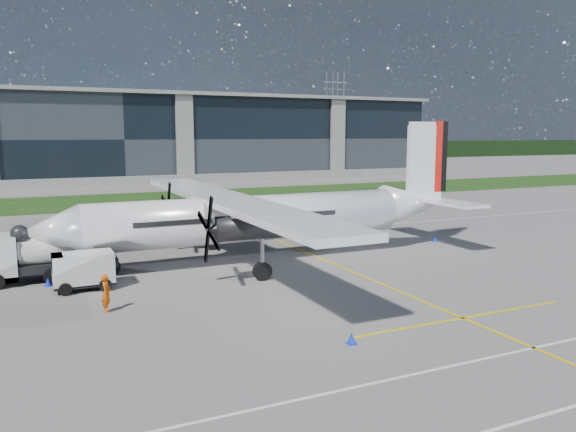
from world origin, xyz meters
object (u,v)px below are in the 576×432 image
at_px(baggage_tug, 83,271).
at_px(safety_cone_tail, 435,238).
at_px(pylon_east, 335,115).
at_px(ground_crew_person, 106,290).
at_px(safety_cone_portwing, 351,338).
at_px(safety_cone_nose_port, 48,282).
at_px(fuel_tanker_truck, 37,255).
at_px(turboprop_aircraft, 266,191).

relative_size(baggage_tug, safety_cone_tail, 6.70).
bearing_deg(safety_cone_tail, pylon_east, 63.24).
bearing_deg(ground_crew_person, pylon_east, -12.85).
xyz_separation_m(baggage_tug, ground_crew_person, (0.61, -4.68, 0.05)).
height_order(pylon_east, ground_crew_person, pylon_east).
height_order(ground_crew_person, safety_cone_portwing, ground_crew_person).
bearing_deg(safety_cone_nose_port, fuel_tanker_truck, 107.94).
relative_size(turboprop_aircraft, safety_cone_nose_port, 62.28).
height_order(safety_cone_nose_port, safety_cone_portwing, same).
distance_m(turboprop_aircraft, ground_crew_person, 13.72).
xyz_separation_m(pylon_east, turboprop_aircraft, (-85.53, -141.03, -10.33)).
height_order(pylon_east, safety_cone_tail, pylon_east).
bearing_deg(ground_crew_person, turboprop_aircraft, -37.14).
bearing_deg(fuel_tanker_truck, turboprop_aircraft, -2.31).
height_order(pylon_east, safety_cone_nose_port, pylon_east).
bearing_deg(safety_cone_portwing, safety_cone_nose_port, 126.37).
distance_m(baggage_tug, safety_cone_portwing, 15.90).
xyz_separation_m(pylon_east, ground_crew_person, (-96.69, -148.16, -13.94)).
height_order(ground_crew_person, safety_cone_nose_port, ground_crew_person).
distance_m(turboprop_aircraft, safety_cone_tail, 15.30).
relative_size(baggage_tug, ground_crew_person, 1.59).
relative_size(baggage_tug, safety_cone_portwing, 6.70).
relative_size(pylon_east, ground_crew_person, 14.20).
bearing_deg(safety_cone_tail, ground_crew_person, -163.62).
bearing_deg(ground_crew_person, safety_cone_tail, -53.35).
distance_m(pylon_east, turboprop_aircraft, 165.26).
xyz_separation_m(turboprop_aircraft, safety_cone_nose_port, (-13.52, -0.94, -4.42)).
height_order(turboprop_aircraft, fuel_tanker_truck, turboprop_aircraft).
bearing_deg(safety_cone_tail, safety_cone_portwing, -137.43).
height_order(turboprop_aircraft, baggage_tug, turboprop_aircraft).
height_order(pylon_east, safety_cone_portwing, pylon_east).
bearing_deg(baggage_tug, safety_cone_nose_port, 139.47).
distance_m(turboprop_aircraft, fuel_tanker_truck, 14.38).
xyz_separation_m(fuel_tanker_truck, safety_cone_portwing, (11.24, -16.11, -1.24)).
bearing_deg(fuel_tanker_truck, safety_cone_nose_port, -72.06).
distance_m(pylon_east, safety_cone_tail, 158.13).
height_order(baggage_tug, ground_crew_person, ground_crew_person).
distance_m(safety_cone_tail, safety_cone_nose_port, 28.19).
bearing_deg(safety_cone_portwing, ground_crew_person, 134.90).
height_order(pylon_east, fuel_tanker_truck, pylon_east).
xyz_separation_m(pylon_east, fuel_tanker_truck, (-99.55, -140.46, -13.51)).
height_order(fuel_tanker_truck, safety_cone_nose_port, fuel_tanker_truck).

